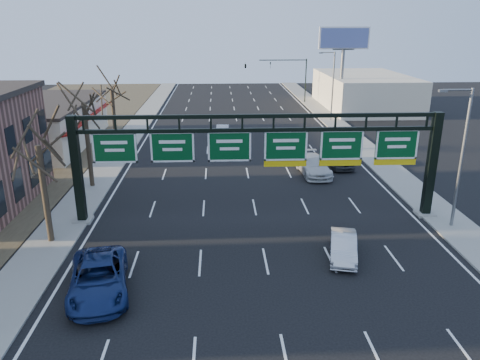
{
  "coord_description": "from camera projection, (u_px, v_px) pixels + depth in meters",
  "views": [
    {
      "loc": [
        -2.57,
        -21.27,
        12.8
      ],
      "look_at": [
        -1.21,
        6.76,
        3.2
      ],
      "focal_mm": 35.0,
      "sensor_mm": 36.0,
      "label": 1
    }
  ],
  "objects": [
    {
      "name": "car_blue_suv",
      "position": [
        98.0,
        278.0,
        22.92
      ],
      "size": [
        3.82,
        6.37,
        1.66
      ],
      "primitive_type": "imported",
      "rotation": [
        0.0,
        0.0,
        0.19
      ],
      "color": "navy",
      "rests_on": "ground"
    },
    {
      "name": "car_silver_sedan",
      "position": [
        343.0,
        247.0,
        26.44
      ],
      "size": [
        2.3,
        4.29,
        1.34
      ],
      "primitive_type": "imported",
      "rotation": [
        0.0,
        0.0,
        -0.23
      ],
      "color": "silver",
      "rests_on": "ground"
    },
    {
      "name": "ground",
      "position": [
        269.0,
        280.0,
        24.36
      ],
      "size": [
        160.0,
        160.0,
        0.0
      ],
      "primitive_type": "plane",
      "color": "black",
      "rests_on": "ground"
    },
    {
      "name": "tree_far",
      "position": [
        111.0,
        79.0,
        44.97
      ],
      "size": [
        3.6,
        3.6,
        8.86
      ],
      "color": "#31271B",
      "rests_on": "sidewalk_left"
    },
    {
      "name": "sidewalk_right",
      "position": [
        382.0,
        164.0,
        43.83
      ],
      "size": [
        3.0,
        120.0,
        0.12
      ],
      "primitive_type": "cube",
      "color": "gray",
      "rests_on": "ground"
    },
    {
      "name": "streetlight_near",
      "position": [
        461.0,
        152.0,
        28.96
      ],
      "size": [
        2.15,
        0.22,
        9.0
      ],
      "color": "slate",
      "rests_on": "sidewalk_right"
    },
    {
      "name": "sidewalk_left",
      "position": [
        106.0,
        168.0,
        42.65
      ],
      "size": [
        3.0,
        120.0,
        0.12
      ],
      "primitive_type": "cube",
      "color": "gray",
      "rests_on": "ground"
    },
    {
      "name": "billboard_right",
      "position": [
        343.0,
        49.0,
        64.62
      ],
      "size": [
        7.0,
        0.5,
        12.0
      ],
      "color": "slate",
      "rests_on": "ground"
    },
    {
      "name": "tree_gantry",
      "position": [
        35.0,
        127.0,
        26.19
      ],
      "size": [
        3.6,
        3.6,
        8.48
      ],
      "color": "#31271B",
      "rests_on": "sidewalk_left"
    },
    {
      "name": "car_white_wagon",
      "position": [
        313.0,
        165.0,
        40.79
      ],
      "size": [
        2.66,
        5.73,
        1.62
      ],
      "primitive_type": "imported",
      "rotation": [
        0.0,
        0.0,
        0.07
      ],
      "color": "silver",
      "rests_on": "ground"
    },
    {
      "name": "traffic_signal_mast",
      "position": [
        268.0,
        68.0,
        74.82
      ],
      "size": [
        10.16,
        0.54,
        7.0
      ],
      "color": "black",
      "rests_on": "ground"
    },
    {
      "name": "streetlight_far",
      "position": [
        332.0,
        83.0,
        61.09
      ],
      "size": [
        2.15,
        0.22,
        9.0
      ],
      "color": "slate",
      "rests_on": "sidewalk_right"
    },
    {
      "name": "lane_markings",
      "position": [
        246.0,
        166.0,
        43.26
      ],
      "size": [
        21.6,
        120.0,
        0.01
      ],
      "primitive_type": "cube",
      "color": "white",
      "rests_on": "ground"
    },
    {
      "name": "tree_mid",
      "position": [
        82.0,
        89.0,
        35.4
      ],
      "size": [
        3.6,
        3.6,
        9.24
      ],
      "color": "#31271B",
      "rests_on": "sidewalk_left"
    },
    {
      "name": "sign_gantry",
      "position": [
        260.0,
        153.0,
        30.43
      ],
      "size": [
        24.6,
        1.2,
        7.2
      ],
      "color": "black",
      "rests_on": "ground"
    },
    {
      "name": "car_silver_distant",
      "position": [
        223.0,
        131.0,
        53.84
      ],
      "size": [
        1.7,
        4.13,
        1.33
      ],
      "primitive_type": "imported",
      "rotation": [
        0.0,
        0.0,
        -0.07
      ],
      "color": "silver",
      "rests_on": "ground"
    },
    {
      "name": "car_grey_far",
      "position": [
        338.0,
        157.0,
        43.07
      ],
      "size": [
        2.27,
        4.99,
        1.66
      ],
      "primitive_type": "imported",
      "rotation": [
        0.0,
        0.0,
        0.06
      ],
      "color": "#3C3D40",
      "rests_on": "ground"
    },
    {
      "name": "cream_strip",
      "position": [
        41.0,
        123.0,
        50.01
      ],
      "size": [
        10.9,
        18.4,
        4.7
      ],
      "color": "beige",
      "rests_on": "ground"
    },
    {
      "name": "building_right_distant",
      "position": [
        364.0,
        91.0,
        71.72
      ],
      "size": [
        12.0,
        20.0,
        5.0
      ],
      "primitive_type": "cube",
      "color": "beige",
      "rests_on": "ground"
    }
  ]
}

